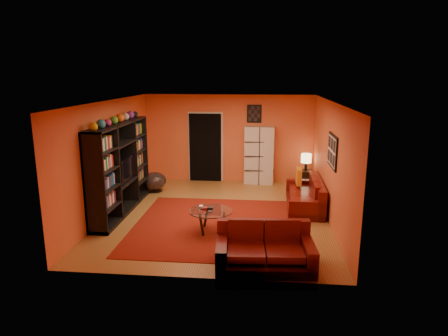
# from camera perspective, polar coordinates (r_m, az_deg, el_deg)

# --- Properties ---
(floor) EXTENTS (6.00, 6.00, 0.00)m
(floor) POSITION_cam_1_polar(r_m,az_deg,el_deg) (9.36, -0.93, -6.59)
(floor) COLOR olive
(floor) RESTS_ON ground
(ceiling) EXTENTS (6.00, 6.00, 0.00)m
(ceiling) POSITION_cam_1_polar(r_m,az_deg,el_deg) (8.82, -0.99, 9.51)
(ceiling) COLOR white
(ceiling) RESTS_ON wall_back
(wall_back) EXTENTS (6.00, 0.00, 6.00)m
(wall_back) POSITION_cam_1_polar(r_m,az_deg,el_deg) (11.93, 0.67, 4.22)
(wall_back) COLOR #E45F32
(wall_back) RESTS_ON floor
(wall_front) EXTENTS (6.00, 0.00, 6.00)m
(wall_front) POSITION_cam_1_polar(r_m,az_deg,el_deg) (6.12, -4.14, -4.65)
(wall_front) COLOR #E45F32
(wall_front) RESTS_ON floor
(wall_left) EXTENTS (0.00, 6.00, 6.00)m
(wall_left) POSITION_cam_1_polar(r_m,az_deg,el_deg) (9.60, -15.96, 1.47)
(wall_left) COLOR #E45F32
(wall_left) RESTS_ON floor
(wall_right) EXTENTS (0.00, 6.00, 6.00)m
(wall_right) POSITION_cam_1_polar(r_m,az_deg,el_deg) (9.07, 14.94, 0.86)
(wall_right) COLOR #E45F32
(wall_right) RESTS_ON floor
(rug) EXTENTS (3.60, 3.60, 0.01)m
(rug) POSITION_cam_1_polar(r_m,az_deg,el_deg) (8.69, -0.79, -8.14)
(rug) COLOR #63130B
(rug) RESTS_ON floor
(doorway) EXTENTS (0.95, 0.10, 2.04)m
(doorway) POSITION_cam_1_polar(r_m,az_deg,el_deg) (12.02, -2.68, 2.92)
(doorway) COLOR black
(doorway) RESTS_ON floor
(wall_art_right) EXTENTS (0.03, 1.00, 0.70)m
(wall_art_right) POSITION_cam_1_polar(r_m,az_deg,el_deg) (8.71, 15.24, 2.36)
(wall_art_right) COLOR black
(wall_art_right) RESTS_ON wall_right
(wall_art_back) EXTENTS (0.42, 0.03, 0.52)m
(wall_art_back) POSITION_cam_1_polar(r_m,az_deg,el_deg) (11.78, 4.34, 7.74)
(wall_art_back) COLOR black
(wall_art_back) RESTS_ON wall_back
(entertainment_unit) EXTENTS (0.45, 3.00, 2.10)m
(entertainment_unit) POSITION_cam_1_polar(r_m,az_deg,el_deg) (9.57, -14.61, -0.01)
(entertainment_unit) COLOR black
(entertainment_unit) RESTS_ON floor
(tv) EXTENTS (0.98, 0.13, 0.56)m
(tv) POSITION_cam_1_polar(r_m,az_deg,el_deg) (9.65, -14.13, -0.17)
(tv) COLOR black
(tv) RESTS_ON entertainment_unit
(sofa) EXTENTS (0.88, 2.03, 0.85)m
(sofa) POSITION_cam_1_polar(r_m,az_deg,el_deg) (9.92, 11.88, -3.97)
(sofa) COLOR #540C0B
(sofa) RESTS_ON rug
(loveseat) EXTENTS (1.69, 1.09, 0.85)m
(loveseat) POSITION_cam_1_polar(r_m,az_deg,el_deg) (6.96, 5.78, -11.40)
(loveseat) COLOR #540C0B
(loveseat) RESTS_ON rug
(throw_pillow) EXTENTS (0.12, 0.42, 0.42)m
(throw_pillow) POSITION_cam_1_polar(r_m,az_deg,el_deg) (10.36, 10.63, -1.20)
(throw_pillow) COLOR orange
(throw_pillow) RESTS_ON sofa
(coffee_table) EXTENTS (0.91, 0.91, 0.45)m
(coffee_table) POSITION_cam_1_polar(r_m,az_deg,el_deg) (8.22, -1.94, -6.40)
(coffee_table) COLOR silver
(coffee_table) RESTS_ON floor
(storage_cabinet) EXTENTS (0.88, 0.44, 1.70)m
(storage_cabinet) POSITION_cam_1_polar(r_m,az_deg,el_deg) (11.77, 5.07, 1.81)
(storage_cabinet) COLOR silver
(storage_cabinet) RESTS_ON floor
(bowl_chair) EXTENTS (0.66, 0.66, 0.54)m
(bowl_chair) POSITION_cam_1_polar(r_m,az_deg,el_deg) (11.20, -9.94, -1.87)
(bowl_chair) COLOR black
(bowl_chair) RESTS_ON floor
(side_table) EXTENTS (0.42, 0.42, 0.50)m
(side_table) POSITION_cam_1_polar(r_m,az_deg,el_deg) (11.65, 11.52, -1.56)
(side_table) COLOR black
(side_table) RESTS_ON floor
(table_lamp) EXTENTS (0.29, 0.29, 0.49)m
(table_lamp) POSITION_cam_1_polar(r_m,az_deg,el_deg) (11.51, 11.66, 1.30)
(table_lamp) COLOR black
(table_lamp) RESTS_ON side_table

